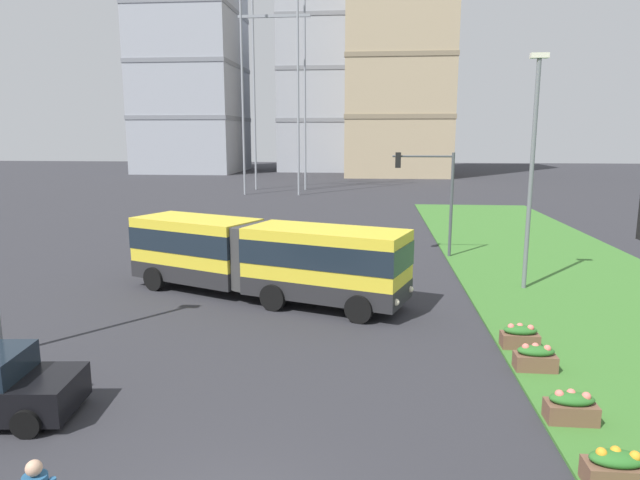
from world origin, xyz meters
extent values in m
cube|color=yellow|center=(0.70, 12.66, 1.73)|extent=(6.49, 4.32, 2.55)
cube|color=#262628|center=(0.70, 12.66, 0.80)|extent=(6.51, 4.35, 0.70)
cube|color=#19232D|center=(0.70, 12.66, 2.15)|extent=(6.54, 4.37, 0.90)
cube|color=yellow|center=(-4.98, 14.88, 1.73)|extent=(5.77, 4.37, 2.55)
cube|color=#262628|center=(-4.98, 14.88, 0.80)|extent=(5.79, 4.40, 0.70)
cube|color=#19232D|center=(-4.98, 14.88, 2.15)|extent=(5.82, 4.42, 0.90)
cylinder|color=#383838|center=(-2.14, 13.64, 1.72)|extent=(2.40, 2.40, 2.45)
cylinder|color=black|center=(2.81, 13.25, 0.50)|extent=(1.04, 0.59, 1.00)
cylinder|color=black|center=(1.99, 10.89, 0.50)|extent=(1.04, 0.59, 1.00)
cylinder|color=black|center=(-0.41, 14.36, 0.50)|extent=(1.04, 0.59, 1.00)
cylinder|color=black|center=(-1.22, 12.00, 0.50)|extent=(1.04, 0.59, 1.00)
cylinder|color=black|center=(-5.67, 16.54, 0.50)|extent=(1.03, 0.66, 1.00)
cylinder|color=black|center=(-6.67, 14.25, 0.50)|extent=(1.03, 0.66, 1.00)
sphere|color=#F9EFC6|center=(3.85, 12.52, 0.80)|extent=(0.24, 0.24, 0.24)
sphere|color=#F9EFC6|center=(3.26, 10.82, 0.80)|extent=(0.24, 0.24, 0.24)
cube|color=maroon|center=(-6.00, 22.51, 0.58)|extent=(4.49, 2.04, 0.80)
cube|color=black|center=(-6.15, 22.52, 1.28)|extent=(2.46, 1.81, 0.60)
cylinder|color=black|center=(-4.45, 23.33, 0.32)|extent=(0.65, 0.25, 0.64)
cylinder|color=black|center=(-4.55, 21.53, 0.32)|extent=(0.65, 0.25, 0.64)
cylinder|color=black|center=(-7.45, 23.49, 0.32)|extent=(0.65, 0.25, 0.64)
cylinder|color=black|center=(-7.55, 21.70, 0.32)|extent=(0.65, 0.25, 0.64)
cylinder|color=black|center=(-5.10, 4.48, 0.32)|extent=(0.66, 0.29, 0.64)
cylinder|color=black|center=(-4.91, 2.69, 0.32)|extent=(0.66, 0.29, 0.64)
sphere|color=tan|center=(-2.46, -0.75, 1.62)|extent=(0.24, 0.24, 0.24)
cube|color=brown|center=(6.92, 2.00, 0.30)|extent=(1.10, 0.56, 0.44)
ellipsoid|color=#2D6B28|center=(6.92, 2.00, 0.62)|extent=(0.99, 0.50, 0.28)
sphere|color=orange|center=(6.64, 2.00, 0.72)|extent=(0.20, 0.20, 0.20)
sphere|color=orange|center=(6.92, 2.08, 0.72)|extent=(0.20, 0.20, 0.20)
sphere|color=orange|center=(7.20, 1.94, 0.72)|extent=(0.20, 0.20, 0.20)
cube|color=brown|center=(6.92, 4.36, 0.30)|extent=(1.10, 0.56, 0.44)
ellipsoid|color=#2D6B28|center=(6.92, 4.36, 0.62)|extent=(0.99, 0.50, 0.28)
sphere|color=#EF7566|center=(6.64, 4.36, 0.72)|extent=(0.20, 0.20, 0.20)
sphere|color=#EF7566|center=(6.92, 4.44, 0.72)|extent=(0.20, 0.20, 0.20)
sphere|color=#EF7566|center=(7.20, 4.30, 0.72)|extent=(0.20, 0.20, 0.20)
cube|color=brown|center=(6.92, 7.21, 0.30)|extent=(1.10, 0.56, 0.44)
ellipsoid|color=#2D6B28|center=(6.92, 7.21, 0.62)|extent=(0.99, 0.50, 0.28)
sphere|color=#EF7566|center=(6.64, 7.21, 0.72)|extent=(0.20, 0.20, 0.20)
sphere|color=#EF7566|center=(6.92, 7.29, 0.72)|extent=(0.20, 0.20, 0.20)
sphere|color=#EF7566|center=(7.20, 7.15, 0.72)|extent=(0.20, 0.20, 0.20)
cube|color=brown|center=(6.92, 8.87, 0.30)|extent=(1.10, 0.56, 0.44)
ellipsoid|color=#2D6B28|center=(6.92, 8.87, 0.62)|extent=(0.99, 0.50, 0.28)
sphere|color=#EF7566|center=(6.64, 8.87, 0.72)|extent=(0.20, 0.20, 0.20)
sphere|color=#EF7566|center=(6.92, 8.95, 0.72)|extent=(0.20, 0.20, 0.20)
sphere|color=#EF7566|center=(7.20, 8.81, 0.72)|extent=(0.20, 0.20, 0.20)
cylinder|color=#474C51|center=(6.52, 22.00, 2.77)|extent=(0.16, 0.16, 5.55)
cylinder|color=#474C51|center=(4.95, 22.00, 5.35)|extent=(3.13, 0.10, 0.10)
cube|color=black|center=(3.68, 22.00, 5.15)|extent=(0.28, 0.28, 0.80)
sphere|color=red|center=(3.68, 22.00, 5.40)|extent=(0.16, 0.16, 0.16)
sphere|color=yellow|center=(3.68, 22.00, 5.14)|extent=(0.16, 0.16, 0.16)
sphere|color=green|center=(3.68, 22.00, 4.88)|extent=(0.16, 0.16, 0.16)
cylinder|color=slate|center=(8.82, 15.84, 4.70)|extent=(0.18, 0.18, 9.39)
cube|color=white|center=(8.82, 15.84, 9.49)|extent=(0.70, 0.28, 0.20)
cube|color=#9EA3AD|center=(-30.00, 92.17, 18.03)|extent=(16.82, 18.90, 36.05)
cube|color=gray|center=(-30.00, 92.17, 9.36)|extent=(17.02, 19.10, 0.70)
cube|color=gray|center=(-30.00, 92.17, 18.38)|extent=(17.02, 19.10, 0.70)
cube|color=gray|center=(-30.00, 92.17, 27.39)|extent=(17.02, 19.10, 0.70)
cube|color=#9EA3AD|center=(-5.76, 100.15, 17.51)|extent=(17.86, 18.77, 35.01)
cube|color=gray|center=(-5.76, 100.15, 9.10)|extent=(18.06, 18.97, 0.70)
cube|color=gray|center=(-5.76, 100.15, 17.86)|extent=(18.06, 18.97, 0.70)
cube|color=gray|center=(-5.76, 100.15, 26.61)|extent=(18.06, 18.97, 0.70)
cube|color=tan|center=(6.14, 85.37, 26.64)|extent=(16.38, 15.75, 53.29)
cube|color=#85765B|center=(6.14, 85.37, 9.23)|extent=(16.58, 15.95, 0.70)
cube|color=#85765B|center=(6.14, 85.37, 18.11)|extent=(16.58, 15.95, 0.70)
cube|color=#85765B|center=(6.14, 85.37, 26.99)|extent=(16.58, 15.95, 0.70)
cylinder|color=gray|center=(-5.69, 58.86, 14.68)|extent=(0.24, 0.24, 29.35)
cylinder|color=gray|center=(-11.69, 58.86, 14.68)|extent=(0.24, 0.24, 29.35)
cylinder|color=gray|center=(-5.69, 52.86, 14.68)|extent=(0.24, 0.24, 29.35)
cylinder|color=gray|center=(-11.69, 52.86, 14.68)|extent=(0.24, 0.24, 29.35)
cube|color=gray|center=(-8.69, 55.86, 19.23)|extent=(8.00, 0.30, 0.30)
camera|label=1|loc=(2.41, -7.74, 6.40)|focal=31.43mm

